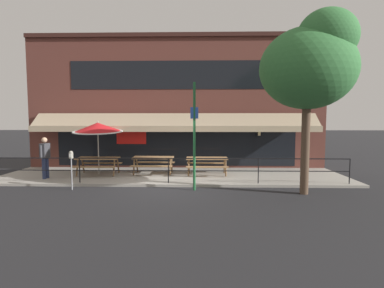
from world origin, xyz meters
name	(u,v)px	position (x,y,z in m)	size (l,w,h in m)	color
ground_plane	(168,187)	(0.00, 0.00, 0.00)	(120.00, 120.00, 0.00)	#232326
patio_deck	(172,176)	(0.00, 2.00, 0.05)	(15.00, 4.00, 0.10)	#9E998E
restaurant_building	(176,103)	(0.00, 4.22, 3.38)	(15.00, 1.60, 6.79)	brown
patio_railing	(168,165)	(0.00, 0.30, 0.80)	(13.84, 0.04, 0.97)	black
picnic_table_left	(98,161)	(-3.28, 1.91, 0.71)	(1.80, 1.42, 0.76)	#997047
picnic_table_centre	(153,160)	(-0.88, 2.19, 0.71)	(1.80, 1.42, 0.76)	#997047
picnic_table_right	(207,161)	(1.53, 2.01, 0.71)	(1.80, 1.42, 0.76)	#997047
patio_umbrella_left	(98,128)	(-3.28, 2.01, 2.18)	(2.14, 2.14, 2.38)	#B7B2A8
pedestrian_walking	(45,155)	(-5.18, 1.05, 1.06)	(0.28, 0.62, 1.71)	navy
parking_meter_near	(71,158)	(-3.41, -0.52, 1.15)	(0.15, 0.16, 1.42)	gray
street_sign_pole	(194,135)	(1.01, -0.45, 1.98)	(0.28, 0.09, 3.85)	#1E6033
street_tree_curbside	(311,63)	(4.86, -0.96, 4.38)	(3.17, 2.85, 6.04)	brown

